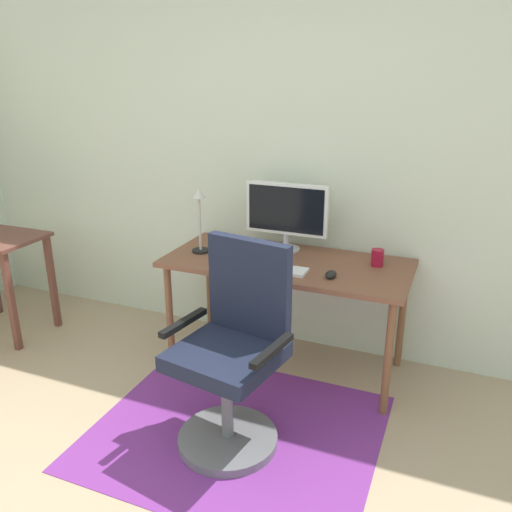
{
  "coord_description": "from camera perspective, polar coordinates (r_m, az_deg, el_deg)",
  "views": [
    {
      "loc": [
        1.06,
        -1.03,
        1.81
      ],
      "look_at": [
        0.01,
        1.55,
        0.82
      ],
      "focal_mm": 36.73,
      "sensor_mm": 36.0,
      "label": 1
    }
  ],
  "objects": [
    {
      "name": "computer_mouse",
      "position": [
        2.94,
        8.16,
        -1.99
      ],
      "size": [
        0.06,
        0.1,
        0.03
      ],
      "primitive_type": "ellipsoid",
      "color": "black",
      "rests_on": "desk"
    },
    {
      "name": "cell_phone",
      "position": [
        3.22,
        -3.35,
        -0.11
      ],
      "size": [
        0.07,
        0.14,
        0.01
      ],
      "primitive_type": "cube",
      "rotation": [
        0.0,
        0.0,
        0.01
      ],
      "color": "black",
      "rests_on": "desk"
    },
    {
      "name": "keyboard",
      "position": [
        3.03,
        1.59,
        -1.31
      ],
      "size": [
        0.43,
        0.13,
        0.02
      ],
      "primitive_type": "cube",
      "color": "white",
      "rests_on": "desk"
    },
    {
      "name": "wall_back",
      "position": [
        3.44,
        4.07,
        11.01
      ],
      "size": [
        6.0,
        0.1,
        2.6
      ],
      "primitive_type": "cube",
      "color": "silver",
      "rests_on": "ground"
    },
    {
      "name": "monitor",
      "position": [
        3.3,
        3.34,
        4.84
      ],
      "size": [
        0.53,
        0.18,
        0.43
      ],
      "color": "#B2B2B7",
      "rests_on": "desk"
    },
    {
      "name": "desk_lamp",
      "position": [
        3.27,
        -6.19,
        4.7
      ],
      "size": [
        0.11,
        0.11,
        0.41
      ],
      "color": "black",
      "rests_on": "desk"
    },
    {
      "name": "office_chair",
      "position": [
        2.64,
        -2.49,
        -11.38
      ],
      "size": [
        0.6,
        0.55,
        1.05
      ],
      "rotation": [
        0.0,
        0.0,
        -0.17
      ],
      "color": "slate",
      "rests_on": "ground"
    },
    {
      "name": "desk",
      "position": [
        3.2,
        3.36,
        -1.7
      ],
      "size": [
        1.48,
        0.67,
        0.72
      ],
      "color": "brown",
      "rests_on": "ground"
    },
    {
      "name": "area_rug",
      "position": [
        2.93,
        -2.19,
        -18.51
      ],
      "size": [
        1.47,
        1.25,
        0.01
      ],
      "primitive_type": "cube",
      "color": "#772F87",
      "rests_on": "ground"
    },
    {
      "name": "coffee_cup",
      "position": [
        3.15,
        13.08,
        -0.18
      ],
      "size": [
        0.07,
        0.07,
        0.1
      ],
      "primitive_type": "cylinder",
      "color": "maroon",
      "rests_on": "desk"
    }
  ]
}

